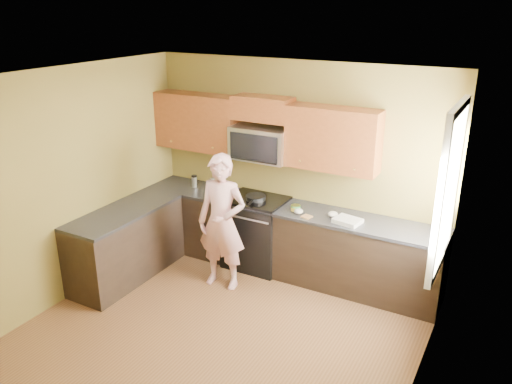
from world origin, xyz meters
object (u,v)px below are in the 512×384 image
Objects in this scene: frying_pan at (256,200)px; microwave at (261,159)px; stove at (256,232)px; butter_tub at (296,210)px; travel_mug at (195,187)px; woman at (222,222)px.

microwave is at bearing 82.65° from frying_pan.
stove is at bearing -90.00° from microwave.
butter_tub is 0.71× the size of travel_mug.
travel_mug is (-1.01, 0.05, 0.45)m from stove.
frying_pan reaches higher than butter_tub.
frying_pan is at bearing 72.37° from woman.
microwave reaches higher than stove.
microwave reaches higher than butter_tub.
woman reaches higher than butter_tub.
stove is at bearing 174.92° from butter_tub.
woman is 0.65m from frying_pan.
woman is (-0.11, -0.78, -0.61)m from microwave.
microwave is at bearing 90.00° from stove.
travel_mug reaches higher than frying_pan.
stove is 1.25× the size of microwave.
travel_mug is at bearing 177.23° from stove.
frying_pan is at bearing -86.91° from microwave.
butter_tub is (0.58, -0.18, -0.53)m from microwave.
frying_pan is (0.01, -0.16, -0.50)m from microwave.
woman reaches higher than travel_mug.
butter_tub is 1.60m from travel_mug.
microwave is 6.30× the size of butter_tub.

